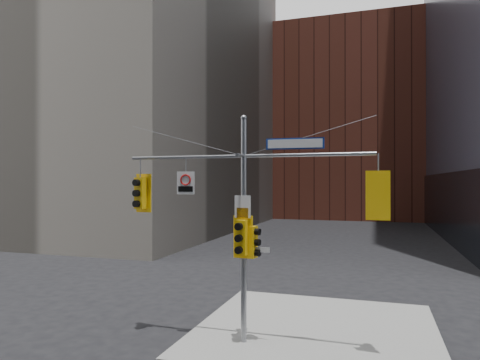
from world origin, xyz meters
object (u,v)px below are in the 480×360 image
Objects in this scene: signal_assembly at (244,206)px; regulatory_sign_arm at (186,182)px; traffic_light_pole_side at (253,242)px; traffic_light_pole_front at (241,237)px; street_sign_blade at (295,144)px; traffic_light_west_arm at (140,193)px; traffic_light_east_arm at (378,195)px.

regulatory_sign_arm is at bearing -179.42° from signal_assembly.
signal_assembly is at bearing 102.07° from traffic_light_pole_side.
traffic_light_pole_front is 0.76× the size of street_sign_blade.
traffic_light_pole_side is 2.98m from regulatory_sign_arm.
regulatory_sign_arm is (-2.00, 0.25, 1.71)m from traffic_light_pole_front.
traffic_light_west_arm is at bearing 102.20° from traffic_light_pole_side.
signal_assembly is 4.53× the size of street_sign_blade.
traffic_light_pole_front is (3.71, -0.28, -1.34)m from traffic_light_west_arm.
traffic_light_pole_side is (-3.73, -0.00, -1.50)m from traffic_light_east_arm.
traffic_light_west_arm is at bearing 179.29° from traffic_light_pole_front.
signal_assembly is 4.06m from traffic_light_east_arm.
traffic_light_west_arm reaches higher than traffic_light_pole_front.
traffic_light_west_arm is 5.56m from street_sign_blade.
traffic_light_east_arm is 0.79× the size of street_sign_blade.
traffic_light_pole_front is at bearing 5.23° from traffic_light_west_arm.
signal_assembly is 2.53m from street_sign_blade.
traffic_light_west_arm is 7.75m from traffic_light_east_arm.
traffic_light_pole_front is (0.00, -0.27, -0.96)m from signal_assembly.
traffic_light_pole_side is 3.32m from street_sign_blade.
traffic_light_pole_side is at bearing 9.32° from traffic_light_west_arm.
traffic_light_pole_front is 2.64m from regulatory_sign_arm.
signal_assembly is 3.73m from traffic_light_west_arm.
street_sign_blade is at bearing -77.36° from traffic_light_pole_side.
traffic_light_pole_side is 0.74× the size of traffic_light_pole_front.
regulatory_sign_arm is at bearing 176.57° from traffic_light_pole_front.
traffic_light_east_arm is (4.05, 0.00, 0.38)m from signal_assembly.
regulatory_sign_arm reaches higher than traffic_light_east_arm.
regulatory_sign_arm reaches higher than traffic_light_west_arm.
traffic_light_west_arm is 0.95× the size of traffic_light_east_arm.
signal_assembly is at bearing -5.33° from regulatory_sign_arm.
street_sign_blade reaches higher than traffic_light_pole_front.
street_sign_blade reaches higher than regulatory_sign_arm.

